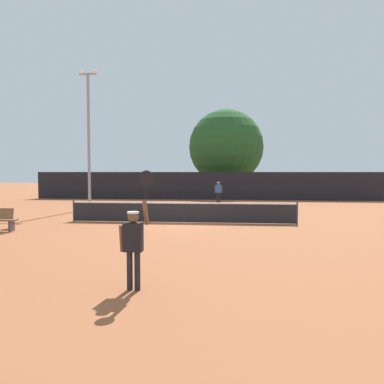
# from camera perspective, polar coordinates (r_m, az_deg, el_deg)

# --- Properties ---
(ground_plane) EXTENTS (120.00, 120.00, 0.00)m
(ground_plane) POSITION_cam_1_polar(r_m,az_deg,el_deg) (18.08, -1.49, -4.60)
(ground_plane) COLOR #9E5633
(tennis_net) EXTENTS (10.70, 0.08, 1.07)m
(tennis_net) POSITION_cam_1_polar(r_m,az_deg,el_deg) (18.02, -1.49, -2.98)
(tennis_net) COLOR #232328
(tennis_net) RESTS_ON ground
(perimeter_fence) EXTENTS (29.71, 0.12, 2.37)m
(perimeter_fence) POSITION_cam_1_polar(r_m,az_deg,el_deg) (32.66, 1.78, 0.93)
(perimeter_fence) COLOR black
(perimeter_fence) RESTS_ON ground
(player_serving) EXTENTS (0.68, 0.39, 2.45)m
(player_serving) POSITION_cam_1_polar(r_m,az_deg,el_deg) (7.88, -8.66, -6.84)
(player_serving) COLOR black
(player_serving) RESTS_ON ground
(player_receiving) EXTENTS (0.57, 0.24, 1.63)m
(player_receiving) POSITION_cam_1_polar(r_m,az_deg,el_deg) (28.93, 3.96, 0.26)
(player_receiving) COLOR blue
(player_receiving) RESTS_ON ground
(tennis_ball) EXTENTS (0.07, 0.07, 0.07)m
(tennis_ball) POSITION_cam_1_polar(r_m,az_deg,el_deg) (21.11, 1.50, -3.40)
(tennis_ball) COLOR #CCE033
(tennis_ball) RESTS_ON ground
(spare_racket) EXTENTS (0.28, 0.52, 0.04)m
(spare_racket) POSITION_cam_1_polar(r_m,az_deg,el_deg) (17.76, -25.76, -4.98)
(spare_racket) COLOR black
(spare_racket) RESTS_ON ground
(light_pole) EXTENTS (1.18, 0.28, 8.82)m
(light_pole) POSITION_cam_1_polar(r_m,az_deg,el_deg) (25.39, -15.19, 8.78)
(light_pole) COLOR gray
(light_pole) RESTS_ON ground
(large_tree) EXTENTS (7.45, 7.45, 8.61)m
(large_tree) POSITION_cam_1_polar(r_m,az_deg,el_deg) (38.62, 5.11, 6.72)
(large_tree) COLOR brown
(large_tree) RESTS_ON ground
(parked_car_near) EXTENTS (2.21, 4.33, 1.69)m
(parked_car_near) POSITION_cam_1_polar(r_m,az_deg,el_deg) (39.43, -2.59, 0.70)
(parked_car_near) COLOR red
(parked_car_near) RESTS_ON ground
(parked_car_mid) EXTENTS (2.27, 4.35, 1.69)m
(parked_car_mid) POSITION_cam_1_polar(r_m,az_deg,el_deg) (41.46, 16.69, 0.69)
(parked_car_mid) COLOR #B7B7BC
(parked_car_mid) RESTS_ON ground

